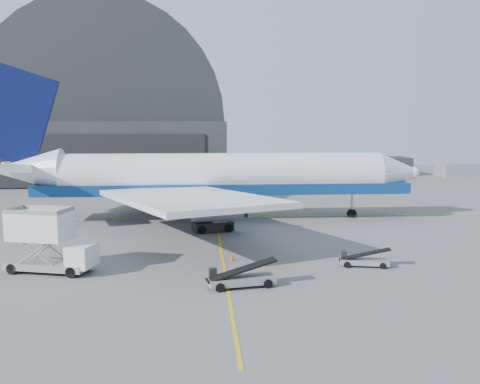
{
  "coord_description": "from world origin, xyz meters",
  "views": [
    {
      "loc": [
        -1.88,
        -46.17,
        11.83
      ],
      "look_at": [
        2.3,
        9.82,
        4.5
      ],
      "focal_mm": 40.0,
      "sensor_mm": 36.0,
      "label": 1
    }
  ],
  "objects": [
    {
      "name": "belt_loader_b",
      "position": [
        11.53,
        -4.01,
        0.49
      ],
      "size": [
        4.27,
        2.13,
        1.59
      ],
      "rotation": [
        0.0,
        0.0,
        -0.21
      ],
      "color": "gray",
      "rests_on": "ground"
    },
    {
      "name": "traffic_cone",
      "position": [
        0.78,
        -1.39,
        0.25
      ],
      "size": [
        0.37,
        0.37,
        0.53
      ],
      "color": "red",
      "rests_on": "ground"
    },
    {
      "name": "distant_bldg_b",
      "position": [
        55.0,
        68.0,
        0.0
      ],
      "size": [
        8.0,
        6.0,
        2.8
      ],
      "primitive_type": "cube",
      "color": "gray",
      "rests_on": "ground"
    },
    {
      "name": "airliner",
      "position": [
        -1.25,
        18.58,
        5.26
      ],
      "size": [
        53.59,
        51.96,
        18.81
      ],
      "color": "white",
      "rests_on": "ground"
    },
    {
      "name": "taxi_lines",
      "position": [
        0.0,
        12.67,
        0.01
      ],
      "size": [
        80.0,
        42.12,
        0.02
      ],
      "color": "gold",
      "rests_on": "ground"
    },
    {
      "name": "distant_bldg_a",
      "position": [
        38.0,
        72.0,
        0.0
      ],
      "size": [
        14.0,
        8.0,
        4.0
      ],
      "primitive_type": "cube",
      "color": "black",
      "rests_on": "ground"
    },
    {
      "name": "ground",
      "position": [
        0.0,
        0.0,
        0.0
      ],
      "size": [
        200.0,
        200.0,
        0.0
      ],
      "primitive_type": "plane",
      "color": "#565659",
      "rests_on": "ground"
    },
    {
      "name": "belt_loader_a",
      "position": [
        0.94,
        -8.8,
        0.61
      ],
      "size": [
        5.27,
        2.57,
        1.97
      ],
      "rotation": [
        0.0,
        0.0,
        0.19
      ],
      "color": "gray",
      "rests_on": "ground"
    },
    {
      "name": "pushback_tug",
      "position": [
        -0.48,
        11.5,
        0.74
      ],
      "size": [
        4.69,
        3.37,
        1.97
      ],
      "rotation": [
        0.0,
        0.0,
        0.24
      ],
      "color": "black",
      "rests_on": "ground"
    },
    {
      "name": "catering_truck",
      "position": [
        -13.99,
        -3.81,
        2.44
      ],
      "size": [
        7.45,
        4.37,
        4.83
      ],
      "rotation": [
        0.0,
        0.0,
        -0.27
      ],
      "color": "gray",
      "rests_on": "ground"
    },
    {
      "name": "hangar",
      "position": [
        -22.0,
        64.95,
        9.54
      ],
      "size": [
        50.0,
        28.3,
        28.0
      ],
      "color": "black",
      "rests_on": "ground"
    }
  ]
}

